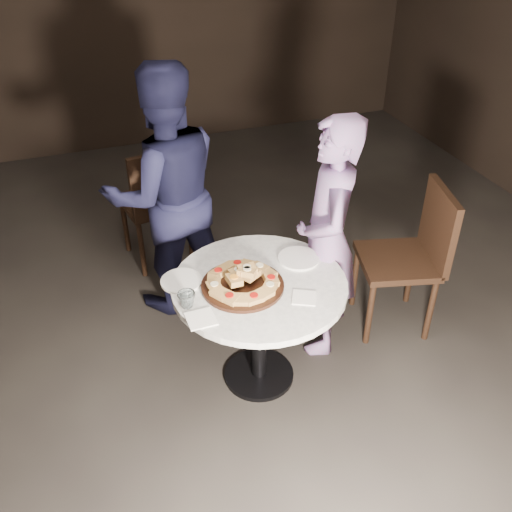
{
  "coord_description": "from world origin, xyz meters",
  "views": [
    {
      "loc": [
        -0.66,
        -2.19,
        2.42
      ],
      "look_at": [
        0.13,
        0.02,
        0.8
      ],
      "focal_mm": 40.0,
      "sensor_mm": 36.0,
      "label": 1
    }
  ],
  "objects_px": {
    "diner_navy": "(166,193)",
    "diner_teal": "(327,240)",
    "table": "(259,302)",
    "focaccia_pile": "(243,279)",
    "chair_far": "(158,199)",
    "chair_right": "(414,250)",
    "serving_board": "(243,286)",
    "water_glass": "(187,300)"
  },
  "relations": [
    {
      "from": "focaccia_pile",
      "to": "chair_far",
      "type": "height_order",
      "value": "chair_far"
    },
    {
      "from": "chair_far",
      "to": "chair_right",
      "type": "relative_size",
      "value": 0.99
    },
    {
      "from": "diner_teal",
      "to": "diner_navy",
      "type": "bearing_deg",
      "value": -114.37
    },
    {
      "from": "serving_board",
      "to": "water_glass",
      "type": "xyz_separation_m",
      "value": [
        -0.3,
        -0.05,
        0.03
      ]
    },
    {
      "from": "table",
      "to": "water_glass",
      "type": "xyz_separation_m",
      "value": [
        -0.39,
        -0.06,
        0.17
      ]
    },
    {
      "from": "water_glass",
      "to": "diner_teal",
      "type": "xyz_separation_m",
      "value": [
        0.85,
        0.24,
        0.0
      ]
    },
    {
      "from": "chair_far",
      "to": "diner_teal",
      "type": "height_order",
      "value": "diner_teal"
    },
    {
      "from": "chair_far",
      "to": "diner_navy",
      "type": "bearing_deg",
      "value": 79.24
    },
    {
      "from": "serving_board",
      "to": "focaccia_pile",
      "type": "relative_size",
      "value": 1.11
    },
    {
      "from": "diner_teal",
      "to": "chair_right",
      "type": "bearing_deg",
      "value": 106.32
    },
    {
      "from": "water_glass",
      "to": "diner_navy",
      "type": "bearing_deg",
      "value": 83.15
    },
    {
      "from": "chair_far",
      "to": "diner_navy",
      "type": "height_order",
      "value": "diner_navy"
    },
    {
      "from": "water_glass",
      "to": "chair_far",
      "type": "xyz_separation_m",
      "value": [
        0.13,
        1.37,
        -0.19
      ]
    },
    {
      "from": "table",
      "to": "chair_far",
      "type": "bearing_deg",
      "value": 101.42
    },
    {
      "from": "chair_far",
      "to": "diner_navy",
      "type": "distance_m",
      "value": 0.51
    },
    {
      "from": "chair_right",
      "to": "focaccia_pile",
      "type": "bearing_deg",
      "value": -67.42
    },
    {
      "from": "table",
      "to": "serving_board",
      "type": "height_order",
      "value": "serving_board"
    },
    {
      "from": "diner_teal",
      "to": "table",
      "type": "bearing_deg",
      "value": -50.18
    },
    {
      "from": "focaccia_pile",
      "to": "chair_right",
      "type": "relative_size",
      "value": 0.4
    },
    {
      "from": "water_glass",
      "to": "chair_far",
      "type": "relative_size",
      "value": 0.09
    },
    {
      "from": "diner_navy",
      "to": "diner_teal",
      "type": "distance_m",
      "value": 1.02
    },
    {
      "from": "water_glass",
      "to": "chair_right",
      "type": "xyz_separation_m",
      "value": [
        1.43,
        0.22,
        -0.18
      ]
    },
    {
      "from": "serving_board",
      "to": "chair_right",
      "type": "xyz_separation_m",
      "value": [
        1.13,
        0.16,
        -0.15
      ]
    },
    {
      "from": "serving_board",
      "to": "water_glass",
      "type": "bearing_deg",
      "value": -169.98
    },
    {
      "from": "serving_board",
      "to": "chair_right",
      "type": "height_order",
      "value": "chair_right"
    },
    {
      "from": "serving_board",
      "to": "chair_far",
      "type": "height_order",
      "value": "chair_far"
    },
    {
      "from": "chair_far",
      "to": "focaccia_pile",
      "type": "bearing_deg",
      "value": 88.73
    },
    {
      "from": "table",
      "to": "focaccia_pile",
      "type": "relative_size",
      "value": 3.18
    },
    {
      "from": "chair_right",
      "to": "diner_teal",
      "type": "xyz_separation_m",
      "value": [
        -0.57,
        0.02,
        0.18
      ]
    },
    {
      "from": "table",
      "to": "chair_far",
      "type": "xyz_separation_m",
      "value": [
        -0.26,
        1.31,
        -0.02
      ]
    },
    {
      "from": "serving_board",
      "to": "chair_far",
      "type": "bearing_deg",
      "value": 97.43
    },
    {
      "from": "water_glass",
      "to": "chair_far",
      "type": "height_order",
      "value": "chair_far"
    },
    {
      "from": "serving_board",
      "to": "chair_right",
      "type": "distance_m",
      "value": 1.15
    },
    {
      "from": "table",
      "to": "water_glass",
      "type": "relative_size",
      "value": 13.77
    },
    {
      "from": "focaccia_pile",
      "to": "diner_teal",
      "type": "distance_m",
      "value": 0.58
    },
    {
      "from": "chair_right",
      "to": "diner_navy",
      "type": "relative_size",
      "value": 0.59
    },
    {
      "from": "table",
      "to": "focaccia_pile",
      "type": "xyz_separation_m",
      "value": [
        -0.09,
        -0.01,
        0.17
      ]
    },
    {
      "from": "water_glass",
      "to": "diner_teal",
      "type": "height_order",
      "value": "diner_teal"
    },
    {
      "from": "focaccia_pile",
      "to": "water_glass",
      "type": "xyz_separation_m",
      "value": [
        -0.3,
        -0.06,
        -0.0
      ]
    },
    {
      "from": "diner_teal",
      "to": "water_glass",
      "type": "bearing_deg",
      "value": -55.58
    },
    {
      "from": "chair_right",
      "to": "diner_teal",
      "type": "relative_size",
      "value": 0.65
    },
    {
      "from": "diner_navy",
      "to": "chair_far",
      "type": "bearing_deg",
      "value": -95.29
    }
  ]
}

